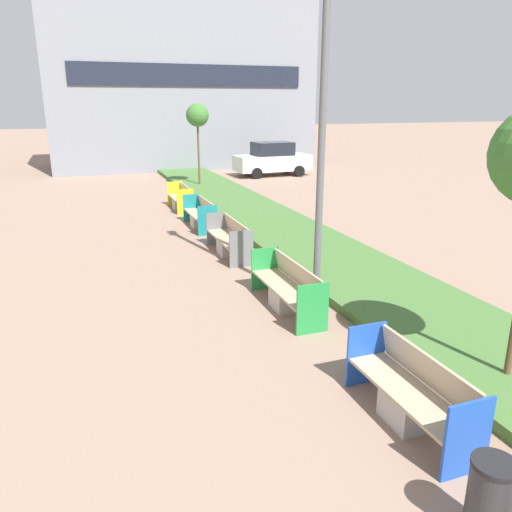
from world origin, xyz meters
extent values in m
cube|color=#426B33|center=(3.20, 12.00, 0.09)|extent=(2.80, 120.00, 0.18)
cube|color=gray|center=(4.00, 35.56, 4.95)|extent=(15.98, 6.55, 9.91)
cube|color=#1E2333|center=(4.00, 32.23, 5.45)|extent=(13.43, 0.08, 1.20)
cube|color=#ADA8A0|center=(0.90, 7.11, 0.21)|extent=(0.52, 0.60, 0.42)
cube|color=tan|center=(0.90, 7.11, 0.44)|extent=(0.58, 2.00, 0.05)
cube|color=tan|center=(1.17, 7.11, 0.70)|extent=(0.14, 1.92, 0.48)
cube|color=blue|center=(0.90, 6.09, 0.47)|extent=(0.62, 0.04, 0.94)
cube|color=blue|center=(0.90, 8.13, 0.47)|extent=(0.62, 0.04, 0.94)
cube|color=#ADA8A0|center=(0.90, 11.08, 0.21)|extent=(0.52, 0.60, 0.42)
cube|color=tan|center=(0.90, 11.08, 0.44)|extent=(0.58, 2.35, 0.05)
cube|color=tan|center=(1.17, 11.08, 0.70)|extent=(0.14, 2.25, 0.48)
cube|color=#238C3D|center=(0.90, 9.88, 0.47)|extent=(0.62, 0.04, 0.94)
cube|color=#238C3D|center=(0.90, 12.27, 0.47)|extent=(0.62, 0.04, 0.94)
cube|color=#ADA8A0|center=(0.90, 15.01, 0.21)|extent=(0.52, 0.60, 0.42)
cube|color=tan|center=(0.90, 15.01, 0.44)|extent=(0.58, 2.21, 0.05)
cube|color=tan|center=(1.17, 15.01, 0.70)|extent=(0.14, 2.12, 0.48)
cube|color=slate|center=(0.90, 13.89, 0.47)|extent=(0.62, 0.04, 0.94)
cube|color=slate|center=(0.90, 16.14, 0.47)|extent=(0.62, 0.04, 0.94)
cube|color=#ADA8A0|center=(0.90, 18.28, 0.21)|extent=(0.52, 0.60, 0.42)
cube|color=tan|center=(0.90, 18.28, 0.44)|extent=(0.58, 2.10, 0.05)
cube|color=tan|center=(1.17, 18.28, 0.70)|extent=(0.14, 2.02, 0.48)
cube|color=#197A7F|center=(0.90, 17.21, 0.47)|extent=(0.62, 0.04, 0.94)
cube|color=#197A7F|center=(0.90, 19.35, 0.47)|extent=(0.62, 0.04, 0.94)
cube|color=#ADA8A0|center=(0.90, 21.41, 0.21)|extent=(0.52, 0.60, 0.42)
cube|color=tan|center=(0.90, 21.41, 0.44)|extent=(0.58, 1.87, 0.05)
cube|color=tan|center=(1.17, 21.41, 0.70)|extent=(0.14, 1.80, 0.48)
cube|color=yellow|center=(0.90, 20.46, 0.47)|extent=(0.62, 0.04, 0.94)
cube|color=yellow|center=(0.90, 22.37, 0.47)|extent=(0.62, 0.04, 0.94)
cylinder|color=#2D2D30|center=(0.49, 5.34, 0.41)|extent=(0.41, 0.41, 0.82)
cylinder|color=black|center=(0.49, 5.34, 0.85)|extent=(0.43, 0.43, 0.05)
cylinder|color=#56595B|center=(1.55, 11.04, 4.48)|extent=(0.14, 0.14, 8.96)
cylinder|color=brown|center=(2.84, 26.18, 1.55)|extent=(0.10, 0.10, 3.10)
sphere|color=#38702D|center=(2.84, 26.18, 3.40)|extent=(1.06, 1.06, 1.06)
cube|color=silver|center=(7.71, 28.90, 0.72)|extent=(4.26, 1.90, 0.84)
cube|color=black|center=(7.71, 28.90, 1.50)|extent=(2.15, 1.62, 0.72)
cylinder|color=black|center=(8.97, 28.00, 0.30)|extent=(0.60, 0.20, 0.60)
cylinder|color=black|center=(8.97, 29.80, 0.30)|extent=(0.60, 0.20, 0.60)
cylinder|color=black|center=(6.45, 28.00, 0.30)|extent=(0.60, 0.20, 0.60)
cylinder|color=black|center=(6.45, 29.80, 0.30)|extent=(0.60, 0.20, 0.60)
camera|label=1|loc=(-2.82, 2.57, 3.97)|focal=35.00mm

